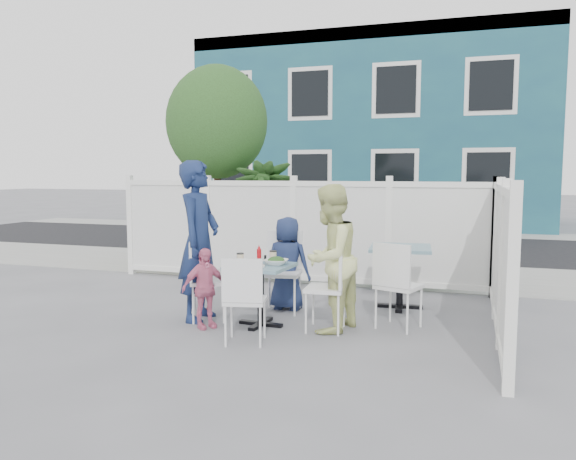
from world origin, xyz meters
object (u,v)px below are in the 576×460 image
(toddler, at_px, (204,288))
(boy, at_px, (287,263))
(chair_near, at_px, (244,294))
(utility_cabinet, at_px, (194,229))
(main_table, at_px, (261,279))
(chair_left, at_px, (202,274))
(spare_table, at_px, (400,260))
(man, at_px, (199,241))
(chair_back, at_px, (283,265))
(chair_right, at_px, (333,281))
(woman, at_px, (329,258))

(toddler, bearing_deg, boy, 8.94)
(chair_near, bearing_deg, utility_cabinet, 109.54)
(main_table, relative_size, chair_left, 0.75)
(spare_table, bearing_deg, chair_left, -148.51)
(man, bearing_deg, spare_table, -62.84)
(chair_back, relative_size, toddler, 1.11)
(chair_right, bearing_deg, main_table, 89.82)
(woman, bearing_deg, chair_left, -74.74)
(chair_back, xyz_separation_m, toddler, (-0.58, -1.03, -0.13))
(chair_right, bearing_deg, woman, 100.62)
(chair_left, bearing_deg, utility_cabinet, -175.73)
(utility_cabinet, relative_size, toddler, 1.38)
(main_table, distance_m, woman, 0.83)
(man, bearing_deg, utility_cabinet, 25.09)
(chair_back, relative_size, man, 0.53)
(chair_back, distance_m, boy, 0.07)
(chair_left, height_order, toddler, chair_left)
(spare_table, bearing_deg, toddler, -140.65)
(main_table, xyz_separation_m, spare_table, (1.40, 1.32, 0.08))
(chair_left, height_order, boy, boy)
(chair_left, bearing_deg, chair_right, 66.87)
(chair_left, bearing_deg, main_table, 64.87)
(chair_right, height_order, man, man)
(chair_near, distance_m, boy, 1.53)
(chair_near, distance_m, toddler, 0.79)
(utility_cabinet, height_order, man, man)
(spare_table, xyz_separation_m, toddler, (-1.96, -1.61, -0.17))
(spare_table, xyz_separation_m, boy, (-1.35, -0.51, -0.03))
(spare_table, xyz_separation_m, chair_left, (-2.14, -1.31, -0.07))
(spare_table, height_order, chair_right, chair_right)
(chair_left, distance_m, chair_near, 1.11)
(spare_table, distance_m, man, 2.55)
(chair_left, bearing_deg, boy, 110.62)
(spare_table, height_order, woman, woman)
(spare_table, xyz_separation_m, man, (-2.18, -1.29, 0.32))
(chair_right, distance_m, chair_back, 1.07)
(chair_left, xyz_separation_m, man, (-0.04, 0.03, 0.39))
(boy, distance_m, toddler, 1.26)
(main_table, distance_m, toddler, 0.64)
(main_table, distance_m, chair_right, 0.83)
(woman, xyz_separation_m, toddler, (-1.35, -0.32, -0.35))
(toddler, bearing_deg, utility_cabinet, 67.23)
(chair_back, bearing_deg, chair_right, 131.38)
(main_table, relative_size, toddler, 0.78)
(chair_right, bearing_deg, toddler, 100.10)
(chair_near, distance_m, woman, 1.06)
(chair_left, height_order, chair_back, chair_back)
(chair_left, xyz_separation_m, woman, (1.53, 0.03, 0.25))
(chair_left, bearing_deg, chair_back, 109.80)
(spare_table, relative_size, toddler, 0.91)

